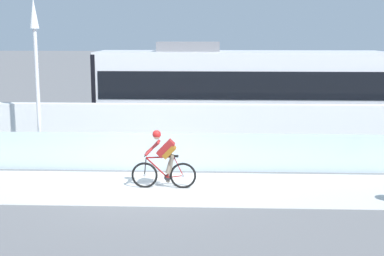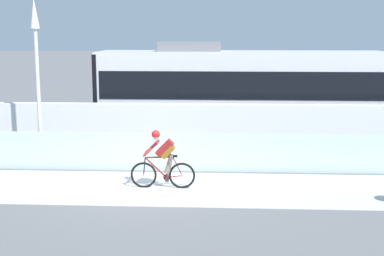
% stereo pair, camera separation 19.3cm
% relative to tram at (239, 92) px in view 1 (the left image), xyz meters
% --- Properties ---
extents(ground_plane, '(200.00, 200.00, 0.00)m').
position_rel_tram_xyz_m(ground_plane, '(-2.78, -6.85, -1.89)').
color(ground_plane, slate).
extents(bike_path_deck, '(32.00, 3.20, 0.01)m').
position_rel_tram_xyz_m(bike_path_deck, '(-2.78, -6.85, -1.89)').
color(bike_path_deck, silver).
rests_on(bike_path_deck, ground).
extents(glass_parapet, '(32.00, 0.05, 1.18)m').
position_rel_tram_xyz_m(glass_parapet, '(-2.78, -5.00, -1.30)').
color(glass_parapet, silver).
rests_on(glass_parapet, ground).
extents(concrete_barrier_wall, '(32.00, 0.36, 1.83)m').
position_rel_tram_xyz_m(concrete_barrier_wall, '(-2.78, -3.20, -0.98)').
color(concrete_barrier_wall, white).
rests_on(concrete_barrier_wall, ground).
extents(tram_rail_near, '(32.00, 0.08, 0.01)m').
position_rel_tram_xyz_m(tram_rail_near, '(-2.78, -0.72, -1.89)').
color(tram_rail_near, '#595654').
rests_on(tram_rail_near, ground).
extents(tram_rail_far, '(32.00, 0.08, 0.01)m').
position_rel_tram_xyz_m(tram_rail_far, '(-2.78, 0.72, -1.89)').
color(tram_rail_far, '#595654').
rests_on(tram_rail_far, ground).
extents(tram, '(11.06, 2.54, 3.81)m').
position_rel_tram_xyz_m(tram, '(0.00, 0.00, 0.00)').
color(tram, silver).
rests_on(tram, ground).
extents(cyclist_on_bike, '(1.77, 0.58, 1.61)m').
position_rel_tram_xyz_m(cyclist_on_bike, '(-2.30, -6.85, -1.11)').
color(cyclist_on_bike, black).
rests_on(cyclist_on_bike, ground).
extents(lamp_post_antenna, '(0.28, 0.28, 5.20)m').
position_rel_tram_xyz_m(lamp_post_antenna, '(-6.38, -4.70, 1.40)').
color(lamp_post_antenna, gray).
rests_on(lamp_post_antenna, ground).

